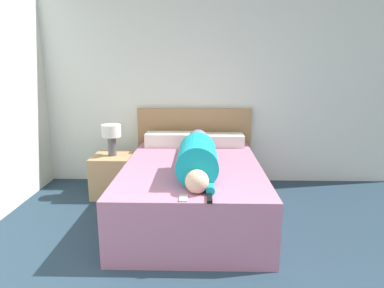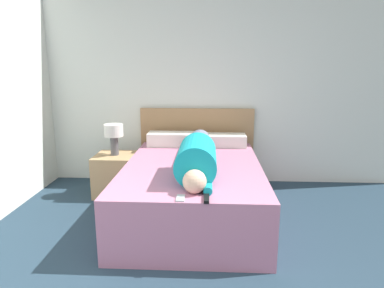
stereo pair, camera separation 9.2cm
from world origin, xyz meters
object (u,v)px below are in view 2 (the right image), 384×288
Objects in this scene: person_lying at (197,155)px; pillow_near_headboard at (173,139)px; pillow_second at (222,140)px; cell_phone at (180,198)px; nightstand at (116,174)px; tv_remote at (207,199)px; table_lamp at (114,134)px; bed at (193,190)px.

person_lying reaches higher than pillow_near_headboard.
person_lying is 1.11m from pillow_near_headboard.
pillow_second is 4.55× the size of cell_phone.
tv_remote is (1.13, -1.54, 0.33)m from nightstand.
table_lamp reaches higher than nightstand.
cell_phone is (0.93, -1.52, -0.19)m from table_lamp.
person_lying reaches higher than tv_remote.
person_lying is 10.57× the size of tv_remote.
person_lying is at bearing 81.96° from cell_phone.
table_lamp is at bearing 126.27° from tv_remote.
tv_remote is (0.45, -1.79, -0.07)m from pillow_near_headboard.
nightstand is 1.38m from pillow_second.
bed is at bearing 99.06° from tv_remote.
person_lying is at bearing -37.68° from table_lamp.
cell_phone is at bearing -82.08° from pillow_near_headboard.
tv_remote is at bearing -82.61° from person_lying.
pillow_second is at bearing 75.45° from person_lying.
nightstand is 3.81× the size of cell_phone.
bed is 0.48m from person_lying.
pillow_near_headboard is at bearing 109.27° from bed.
table_lamp is 1.33m from pillow_second.
pillow_near_headboard is at bearing 103.97° from tv_remote.
cell_phone is (-0.05, -0.93, 0.29)m from bed.
pillow_second is (0.33, 0.84, 0.35)m from bed.
nightstand is 0.84× the size of pillow_second.
pillow_near_headboard is at bearing 97.92° from cell_phone.
person_lying reaches higher than cell_phone.
nightstand is 0.31× the size of person_lying.
pillow_near_headboard is at bearing 20.38° from table_lamp.
tv_remote reaches higher than cell_phone.
pillow_near_headboard is (0.68, 0.25, -0.11)m from table_lamp.
table_lamp is 0.64× the size of pillow_second.
bed is at bearing 87.11° from cell_phone.
table_lamp is at bearing -169.00° from pillow_second.
pillow_near_headboard is 1.85m from tv_remote.
cell_phone is at bearing -58.60° from table_lamp.
cell_phone is (-0.20, 0.01, -0.01)m from tv_remote.
person_lying is 0.75m from cell_phone.
pillow_near_headboard is at bearing 108.41° from person_lying.
person_lying is (1.03, -0.80, 0.47)m from nightstand.
table_lamp is at bearing 121.40° from cell_phone.
nightstand is (-0.98, 0.59, -0.03)m from bed.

